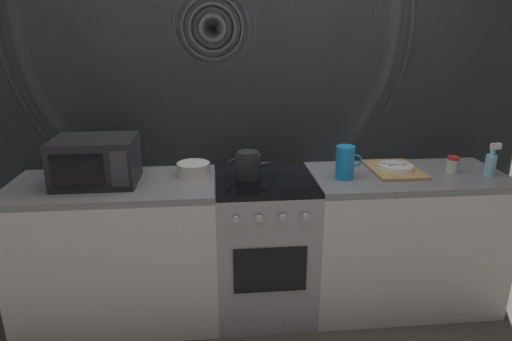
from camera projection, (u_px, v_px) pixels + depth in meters
ground_plane at (264, 305)px, 2.90m from camera, size 8.00×8.00×0.00m
back_wall at (259, 118)px, 2.83m from camera, size 3.60×0.05×2.40m
counter_left at (119, 251)px, 2.68m from camera, size 1.20×0.60×0.90m
stove_unit at (264, 245)px, 2.76m from camera, size 0.60×0.63×0.90m
counter_right at (401, 239)px, 2.84m from camera, size 1.20×0.60×0.90m
microwave at (96, 161)px, 2.50m from camera, size 0.46×0.35×0.27m
kettle at (248, 165)px, 2.60m from camera, size 0.28×0.15×0.17m
mixing_bowl at (193, 169)px, 2.66m from camera, size 0.20×0.20×0.08m
pitcher at (345, 162)px, 2.59m from camera, size 0.16×0.11×0.20m
dish_pile at (395, 169)px, 2.74m from camera, size 0.30×0.40×0.06m
spice_jar at (452, 165)px, 2.71m from camera, size 0.08×0.08×0.10m
spray_bottle at (491, 163)px, 2.65m from camera, size 0.08×0.06×0.20m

